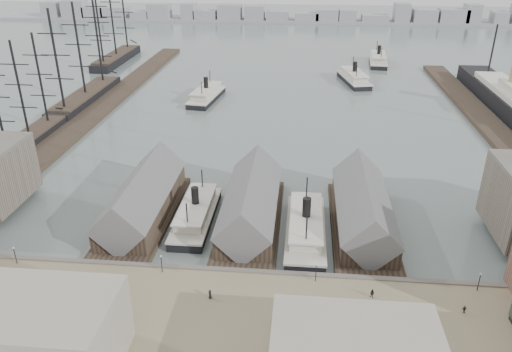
# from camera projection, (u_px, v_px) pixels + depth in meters

# --- Properties ---
(ground) EXTENTS (900.00, 900.00, 0.00)m
(ground) POSITION_uv_depth(u_px,v_px,m) (242.00, 264.00, 103.99)
(ground) COLOR #576462
(ground) RESTS_ON ground
(quay) EXTENTS (180.00, 30.00, 2.00)m
(quay) POSITION_uv_depth(u_px,v_px,m) (228.00, 327.00, 85.60)
(quay) COLOR #7B6F53
(quay) RESTS_ON ground
(seawall) EXTENTS (180.00, 1.20, 2.30)m
(seawall) POSITION_uv_depth(u_px,v_px,m) (239.00, 274.00, 98.82)
(seawall) COLOR #59544C
(seawall) RESTS_ON ground
(west_wharf) EXTENTS (10.00, 220.00, 1.60)m
(west_wharf) POSITION_uv_depth(u_px,v_px,m) (104.00, 106.00, 199.26)
(west_wharf) COLOR #2D231C
(west_wharf) RESTS_ON ground
(east_wharf) EXTENTS (10.00, 180.00, 1.60)m
(east_wharf) POSITION_uv_depth(u_px,v_px,m) (489.00, 126.00, 177.76)
(east_wharf) COLOR #2D231C
(east_wharf) RESTS_ON ground
(ferry_shed_west) EXTENTS (14.00, 42.00, 12.60)m
(ferry_shed_west) POSITION_uv_depth(u_px,v_px,m) (143.00, 200.00, 119.37)
(ferry_shed_west) COLOR #2D231C
(ferry_shed_west) RESTS_ON ground
(ferry_shed_center) EXTENTS (14.00, 42.00, 12.60)m
(ferry_shed_center) POSITION_uv_depth(u_px,v_px,m) (251.00, 205.00, 117.14)
(ferry_shed_center) COLOR #2D231C
(ferry_shed_center) RESTS_ON ground
(ferry_shed_east) EXTENTS (14.00, 42.00, 12.60)m
(ferry_shed_east) POSITION_uv_depth(u_px,v_px,m) (363.00, 210.00, 114.91)
(ferry_shed_east) COLOR #2D231C
(ferry_shed_east) RESTS_ON ground
(street_bldg_west) EXTENTS (30.00, 16.00, 12.00)m
(street_bldg_west) POSITION_uv_depth(u_px,v_px,m) (17.00, 334.00, 74.38)
(street_bldg_west) COLOR gray
(street_bldg_west) RESTS_ON quay
(lamp_post_far_w) EXTENTS (0.44, 0.44, 3.92)m
(lamp_post_far_w) POSITION_uv_depth(u_px,v_px,m) (14.00, 252.00, 99.53)
(lamp_post_far_w) COLOR black
(lamp_post_far_w) RESTS_ON quay
(lamp_post_near_w) EXTENTS (0.44, 0.44, 3.92)m
(lamp_post_near_w) POSITION_uv_depth(u_px,v_px,m) (161.00, 260.00, 96.96)
(lamp_post_near_w) COLOR black
(lamp_post_near_w) RESTS_ON quay
(lamp_post_near_e) EXTENTS (0.44, 0.44, 3.92)m
(lamp_post_near_e) POSITION_uv_depth(u_px,v_px,m) (316.00, 269.00, 94.38)
(lamp_post_near_e) COLOR black
(lamp_post_near_e) RESTS_ON quay
(lamp_post_far_e) EXTENTS (0.44, 0.44, 3.92)m
(lamp_post_far_e) POSITION_uv_depth(u_px,v_px,m) (480.00, 279.00, 91.81)
(lamp_post_far_e) COLOR black
(lamp_post_far_e) RESTS_ON quay
(far_shore) EXTENTS (500.00, 40.00, 15.72)m
(far_shore) POSITION_uv_depth(u_px,v_px,m) (289.00, 17.00, 402.48)
(far_shore) COLOR gray
(far_shore) RESTS_ON ground
(ferry_docked_west) EXTENTS (8.09, 26.98, 9.63)m
(ferry_docked_west) POSITION_uv_depth(u_px,v_px,m) (196.00, 213.00, 118.54)
(ferry_docked_west) COLOR black
(ferry_docked_west) RESTS_ON ground
(ferry_docked_east) EXTENTS (8.75, 29.16, 10.41)m
(ferry_docked_east) POSITION_uv_depth(u_px,v_px,m) (306.00, 227.00, 112.39)
(ferry_docked_east) COLOR black
(ferry_docked_east) RESTS_ON ground
(ferry_open_near) EXTENTS (12.21, 29.61, 10.27)m
(ferry_open_near) POSITION_uv_depth(u_px,v_px,m) (206.00, 95.00, 207.61)
(ferry_open_near) COLOR black
(ferry_open_near) RESTS_ON ground
(ferry_open_mid) EXTENTS (14.79, 30.38, 10.42)m
(ferry_open_mid) POSITION_uv_depth(u_px,v_px,m) (354.00, 78.00, 232.49)
(ferry_open_mid) COLOR black
(ferry_open_mid) RESTS_ON ground
(ferry_open_far) EXTENTS (11.13, 29.88, 10.45)m
(ferry_open_far) POSITION_uv_depth(u_px,v_px,m) (378.00, 60.00, 267.05)
(ferry_open_far) COLOR black
(ferry_open_far) RESTS_ON ground
(sailing_ship_near) EXTENTS (8.21, 56.56, 33.75)m
(sailing_ship_near) POSITION_uv_depth(u_px,v_px,m) (19.00, 145.00, 156.81)
(sailing_ship_near) COLOR black
(sailing_ship_near) RESTS_ON ground
(sailing_ship_mid) EXTENTS (9.64, 55.70, 39.63)m
(sailing_ship_mid) POSITION_uv_depth(u_px,v_px,m) (86.00, 96.00, 204.34)
(sailing_ship_mid) COLOR black
(sailing_ship_mid) RESTS_ON ground
(sailing_ship_far) EXTENTS (9.68, 53.79, 39.80)m
(sailing_ship_far) POSITION_uv_depth(u_px,v_px,m) (117.00, 57.00, 271.65)
(sailing_ship_far) COLOR black
(sailing_ship_far) RESTS_ON ground
(ocean_steamer) EXTENTS (13.70, 100.09, 20.02)m
(ocean_steamer) POSITION_uv_depth(u_px,v_px,m) (511.00, 100.00, 193.94)
(ocean_steamer) COLOR black
(ocean_steamer) RESTS_ON ground
(horse_cart_center) EXTENTS (5.07, 2.41, 1.73)m
(horse_cart_center) POSITION_uv_depth(u_px,v_px,m) (113.00, 310.00, 86.72)
(horse_cart_center) COLOR black
(horse_cart_center) RESTS_ON quay
(horse_cart_right) EXTENTS (4.84, 2.89, 1.62)m
(horse_cart_right) POSITION_uv_depth(u_px,v_px,m) (293.00, 324.00, 83.77)
(horse_cart_right) COLOR black
(horse_cart_right) RESTS_ON quay
(pedestrian_0) EXTENTS (0.74, 0.62, 1.77)m
(pedestrian_0) POSITION_uv_depth(u_px,v_px,m) (1.00, 281.00, 93.98)
(pedestrian_0) COLOR black
(pedestrian_0) RESTS_ON quay
(pedestrian_1) EXTENTS (0.99, 0.93, 1.63)m
(pedestrian_1) POSITION_uv_depth(u_px,v_px,m) (12.00, 307.00, 87.54)
(pedestrian_1) COLOR black
(pedestrian_1) RESTS_ON quay
(pedestrian_2) EXTENTS (1.34, 1.24, 1.81)m
(pedestrian_2) POSITION_uv_depth(u_px,v_px,m) (97.00, 278.00, 94.76)
(pedestrian_2) COLOR black
(pedestrian_2) RESTS_ON quay
(pedestrian_3) EXTENTS (1.05, 0.79, 1.66)m
(pedestrian_3) POSITION_uv_depth(u_px,v_px,m) (103.00, 329.00, 82.67)
(pedestrian_3) COLOR black
(pedestrian_3) RESTS_ON quay
(pedestrian_4) EXTENTS (0.79, 1.00, 1.80)m
(pedestrian_4) POSITION_uv_depth(u_px,v_px,m) (210.00, 294.00, 90.61)
(pedestrian_4) COLOR black
(pedestrian_4) RESTS_ON quay
(pedestrian_5) EXTENTS (0.78, 0.80, 1.78)m
(pedestrian_5) POSITION_uv_depth(u_px,v_px,m) (322.00, 313.00, 85.96)
(pedestrian_5) COLOR black
(pedestrian_5) RESTS_ON quay
(pedestrian_6) EXTENTS (1.10, 1.07, 1.78)m
(pedestrian_6) POSITION_uv_depth(u_px,v_px,m) (372.00, 294.00, 90.72)
(pedestrian_6) COLOR black
(pedestrian_6) RESTS_ON quay
(pedestrian_7) EXTENTS (1.21, 1.25, 1.71)m
(pedestrian_7) POSITION_uv_depth(u_px,v_px,m) (421.00, 344.00, 79.53)
(pedestrian_7) COLOR black
(pedestrian_7) RESTS_ON quay
(pedestrian_8) EXTENTS (0.96, 0.52, 1.56)m
(pedestrian_8) POSITION_uv_depth(u_px,v_px,m) (464.00, 309.00, 87.05)
(pedestrian_8) COLOR black
(pedestrian_8) RESTS_ON quay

